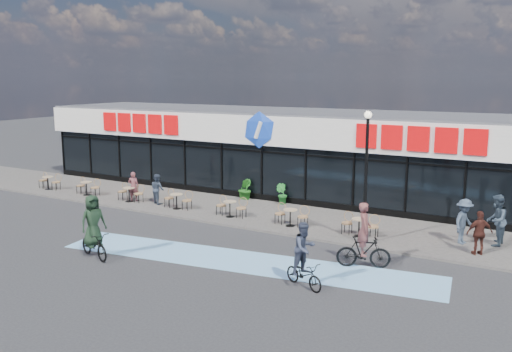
# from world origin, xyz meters

# --- Properties ---
(ground) EXTENTS (120.00, 120.00, 0.00)m
(ground) POSITION_xyz_m (0.00, 0.00, 0.00)
(ground) COLOR #28282B
(ground) RESTS_ON ground
(sidewalk) EXTENTS (44.00, 5.00, 0.10)m
(sidewalk) POSITION_xyz_m (0.00, 4.50, 0.05)
(sidewalk) COLOR #625D57
(sidewalk) RESTS_ON ground
(bike_lane) EXTENTS (14.17, 4.13, 0.01)m
(bike_lane) POSITION_xyz_m (4.00, -1.50, 0.01)
(bike_lane) COLOR #74AEDC
(bike_lane) RESTS_ON ground
(building) EXTENTS (30.60, 6.57, 4.75)m
(building) POSITION_xyz_m (-0.00, 9.93, 2.34)
(building) COLOR black
(building) RESTS_ON ground
(lamp_post) EXTENTS (0.28, 0.28, 5.12)m
(lamp_post) POSITION_xyz_m (7.16, 2.30, 3.14)
(lamp_post) COLOR black
(lamp_post) RESTS_ON sidewalk
(bistro_set_0) EXTENTS (1.54, 0.62, 0.90)m
(bistro_set_0) POSITION_xyz_m (-11.92, 3.27, 0.56)
(bistro_set_0) COLOR tan
(bistro_set_0) RESTS_ON sidewalk
(bistro_set_1) EXTENTS (1.54, 0.62, 0.90)m
(bistro_set_1) POSITION_xyz_m (-8.82, 3.27, 0.56)
(bistro_set_1) COLOR tan
(bistro_set_1) RESTS_ON sidewalk
(bistro_set_2) EXTENTS (1.54, 0.62, 0.90)m
(bistro_set_2) POSITION_xyz_m (-5.73, 3.27, 0.56)
(bistro_set_2) COLOR tan
(bistro_set_2) RESTS_ON sidewalk
(bistro_set_3) EXTENTS (1.54, 0.62, 0.90)m
(bistro_set_3) POSITION_xyz_m (-2.63, 3.27, 0.56)
(bistro_set_3) COLOR tan
(bistro_set_3) RESTS_ON sidewalk
(bistro_set_4) EXTENTS (1.54, 0.62, 0.90)m
(bistro_set_4) POSITION_xyz_m (0.47, 3.27, 0.56)
(bistro_set_4) COLOR tan
(bistro_set_4) RESTS_ON sidewalk
(bistro_set_5) EXTENTS (1.54, 0.62, 0.90)m
(bistro_set_5) POSITION_xyz_m (3.56, 3.27, 0.56)
(bistro_set_5) COLOR tan
(bistro_set_5) RESTS_ON sidewalk
(bistro_set_6) EXTENTS (1.54, 0.62, 0.90)m
(bistro_set_6) POSITION_xyz_m (6.66, 3.27, 0.56)
(bistro_set_6) COLOR tan
(bistro_set_6) RESTS_ON sidewalk
(potted_plant_left) EXTENTS (0.75, 0.74, 1.06)m
(potted_plant_left) POSITION_xyz_m (-0.78, 6.69, 0.63)
(potted_plant_left) COLOR #20611B
(potted_plant_left) RESTS_ON sidewalk
(potted_plant_mid) EXTENTS (0.77, 0.74, 1.10)m
(potted_plant_mid) POSITION_xyz_m (-0.90, 6.68, 0.65)
(potted_plant_mid) COLOR #21611B
(potted_plant_mid) RESTS_ON sidewalk
(potted_plant_right) EXTENTS (0.61, 0.51, 1.04)m
(potted_plant_right) POSITION_xyz_m (1.35, 6.64, 0.62)
(potted_plant_right) COLOR #1E6A24
(potted_plant_right) RESTS_ON sidewalk
(patron_left) EXTENTS (0.66, 0.56, 1.53)m
(patron_left) POSITION_xyz_m (-5.64, 3.44, 0.87)
(patron_left) COLOR brown
(patron_left) RESTS_ON sidewalk
(patron_right) EXTENTS (0.90, 0.81, 1.53)m
(patron_right) POSITION_xyz_m (-4.15, 3.57, 0.86)
(patron_right) COLOR #2F394A
(patron_right) RESTS_ON sidewalk
(pedestrian_a) EXTENTS (0.83, 1.02, 1.98)m
(pedestrian_a) POSITION_xyz_m (11.56, 4.68, 1.09)
(pedestrian_a) COLOR #303D4B
(pedestrian_a) RESTS_ON sidewalk
(pedestrian_b) EXTENTS (0.93, 1.27, 1.76)m
(pedestrian_b) POSITION_xyz_m (10.46, 4.29, 0.98)
(pedestrian_b) COLOR #344152
(pedestrian_b) RESTS_ON sidewalk
(pedestrian_c) EXTENTS (1.02, 0.85, 1.63)m
(pedestrian_c) POSITION_xyz_m (11.18, 3.16, 0.91)
(pedestrian_c) COLOR #3E1C16
(pedestrian_c) RESTS_ON sidewalk
(cyclist_a) EXTENTS (1.69, 1.15, 2.10)m
(cyclist_a) POSITION_xyz_m (6.92, -2.61, 0.87)
(cyclist_a) COLOR black
(cyclist_a) RESTS_ON ground
(cyclist_b) EXTENTS (1.90, 1.17, 2.29)m
(cyclist_b) POSITION_xyz_m (7.93, 0.03, 0.83)
(cyclist_b) COLOR black
(cyclist_b) RESTS_ON ground
(cyclist_c) EXTENTS (1.98, 1.19, 2.33)m
(cyclist_c) POSITION_xyz_m (-0.81, -3.87, 0.91)
(cyclist_c) COLOR black
(cyclist_c) RESTS_ON ground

